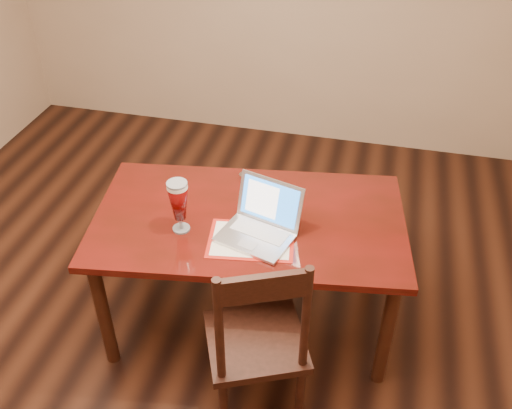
# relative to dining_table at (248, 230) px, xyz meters

# --- Properties ---
(ground) EXTENTS (5.00, 5.00, 0.00)m
(ground) POSITION_rel_dining_table_xyz_m (-0.39, -0.23, -0.69)
(ground) COLOR black
(ground) RESTS_ON ground
(room_shell) EXTENTS (4.51, 5.01, 2.71)m
(room_shell) POSITION_rel_dining_table_xyz_m (-0.39, -0.23, 1.07)
(room_shell) COLOR tan
(room_shell) RESTS_ON ground
(dining_table) EXTENTS (1.78, 1.17, 1.07)m
(dining_table) POSITION_rel_dining_table_xyz_m (0.00, 0.00, 0.00)
(dining_table) COLOR #520D0B
(dining_table) RESTS_ON ground
(dining_chair) EXTENTS (0.60, 0.59, 1.09)m
(dining_chair) POSITION_rel_dining_table_xyz_m (0.19, -0.59, -0.18)
(dining_chair) COLOR black
(dining_chair) RESTS_ON ground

